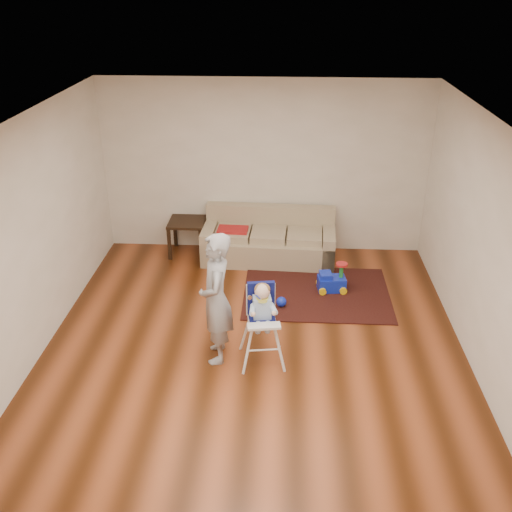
# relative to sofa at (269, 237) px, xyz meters

# --- Properties ---
(ground) EXTENTS (5.50, 5.50, 0.00)m
(ground) POSITION_rel_sofa_xyz_m (-0.09, -2.30, -0.39)
(ground) COLOR #441F0B
(ground) RESTS_ON ground
(room_envelope) EXTENTS (5.04, 5.52, 2.72)m
(room_envelope) POSITION_rel_sofa_xyz_m (-0.09, -1.77, 1.48)
(room_envelope) COLOR beige
(room_envelope) RESTS_ON ground
(sofa) EXTENTS (2.06, 0.92, 0.78)m
(sofa) POSITION_rel_sofa_xyz_m (0.00, 0.00, 0.00)
(sofa) COLOR tan
(sofa) RESTS_ON ground
(side_table) EXTENTS (0.55, 0.55, 0.55)m
(side_table) POSITION_rel_sofa_xyz_m (-1.29, 0.17, -0.11)
(side_table) COLOR black
(side_table) RESTS_ON ground
(area_rug) EXTENTS (2.03, 1.52, 0.02)m
(area_rug) POSITION_rel_sofa_xyz_m (0.71, -1.03, -0.38)
(area_rug) COLOR black
(area_rug) RESTS_ON ground
(ride_on_toy) EXTENTS (0.41, 0.31, 0.42)m
(ride_on_toy) POSITION_rel_sofa_xyz_m (0.92, -0.94, -0.17)
(ride_on_toy) COLOR #142BD2
(ride_on_toy) RESTS_ON area_rug
(toy_ball) EXTENTS (0.14, 0.14, 0.14)m
(toy_ball) POSITION_rel_sofa_xyz_m (0.22, -1.42, -0.31)
(toy_ball) COLOR #142BD2
(toy_ball) RESTS_ON area_rug
(high_chair) EXTENTS (0.53, 0.53, 1.02)m
(high_chair) POSITION_rel_sofa_xyz_m (0.01, -2.60, 0.10)
(high_chair) COLOR white
(high_chair) RESTS_ON ground
(adult) EXTENTS (0.44, 0.61, 1.56)m
(adult) POSITION_rel_sofa_xyz_m (-0.50, -2.55, 0.39)
(adult) COLOR gray
(adult) RESTS_ON ground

